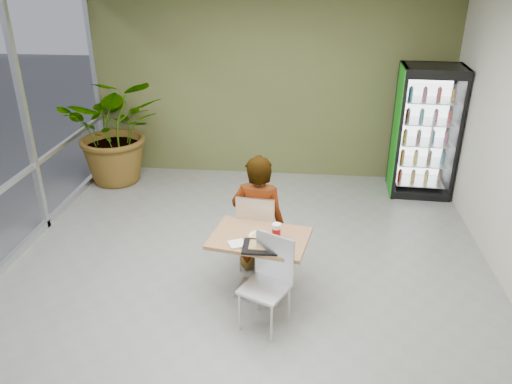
# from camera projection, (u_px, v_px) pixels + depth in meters

# --- Properties ---
(ground) EXTENTS (7.00, 7.00, 0.00)m
(ground) POSITION_uv_depth(u_px,v_px,m) (244.00, 287.00, 5.83)
(ground) COLOR gray
(ground) RESTS_ON ground
(room_envelope) EXTENTS (6.00, 7.00, 3.20)m
(room_envelope) POSITION_uv_depth(u_px,v_px,m) (243.00, 160.00, 5.15)
(room_envelope) COLOR beige
(room_envelope) RESTS_ON ground
(dining_table) EXTENTS (1.15, 0.90, 0.75)m
(dining_table) POSITION_uv_depth(u_px,v_px,m) (260.00, 253.00, 5.50)
(dining_table) COLOR #A76D47
(dining_table) RESTS_ON ground
(chair_far) EXTENTS (0.49, 0.50, 1.02)m
(chair_far) POSITION_uv_depth(u_px,v_px,m) (257.00, 227.00, 5.92)
(chair_far) COLOR silver
(chair_far) RESTS_ON ground
(chair_near) EXTENTS (0.58, 0.58, 0.98)m
(chair_near) POSITION_uv_depth(u_px,v_px,m) (270.00, 275.00, 5.06)
(chair_near) COLOR silver
(chair_near) RESTS_ON ground
(seated_woman) EXTENTS (0.70, 0.49, 1.78)m
(seated_woman) POSITION_uv_depth(u_px,v_px,m) (258.00, 225.00, 5.97)
(seated_woman) COLOR black
(seated_woman) RESTS_ON ground
(pizza_plate) EXTENTS (0.30, 0.24, 0.03)m
(pizza_plate) POSITION_uv_depth(u_px,v_px,m) (260.00, 235.00, 5.40)
(pizza_plate) COLOR white
(pizza_plate) RESTS_ON dining_table
(soda_cup) EXTENTS (0.10, 0.10, 0.17)m
(soda_cup) POSITION_uv_depth(u_px,v_px,m) (276.00, 231.00, 5.34)
(soda_cup) COLOR white
(soda_cup) RESTS_ON dining_table
(napkin_stack) EXTENTS (0.22, 0.22, 0.02)m
(napkin_stack) POSITION_uv_depth(u_px,v_px,m) (237.00, 244.00, 5.24)
(napkin_stack) COLOR white
(napkin_stack) RESTS_ON dining_table
(cafeteria_tray) EXTENTS (0.43, 0.31, 0.02)m
(cafeteria_tray) POSITION_uv_depth(u_px,v_px,m) (263.00, 247.00, 5.19)
(cafeteria_tray) COLOR black
(cafeteria_tray) RESTS_ON dining_table
(beverage_fridge) EXTENTS (0.97, 0.76, 2.05)m
(beverage_fridge) POSITION_uv_depth(u_px,v_px,m) (425.00, 132.00, 7.81)
(beverage_fridge) COLOR black
(beverage_fridge) RESTS_ON ground
(potted_plant) EXTENTS (1.90, 1.72, 1.83)m
(potted_plant) POSITION_uv_depth(u_px,v_px,m) (116.00, 129.00, 8.30)
(potted_plant) COLOR #285D25
(potted_plant) RESTS_ON ground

